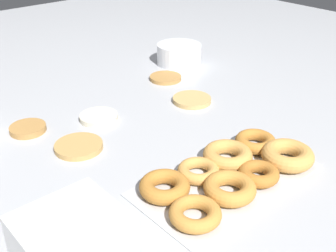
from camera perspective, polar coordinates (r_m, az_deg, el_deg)
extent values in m
plane|color=#B2B5BA|center=(1.08, -2.19, -0.14)|extent=(3.00, 3.00, 0.00)
cylinder|color=tan|center=(1.22, 3.26, 3.57)|extent=(0.11, 0.11, 0.01)
cylinder|color=tan|center=(1.01, -12.00, -2.70)|extent=(0.11, 0.11, 0.01)
cylinder|color=beige|center=(1.13, -9.36, 1.19)|extent=(0.10, 0.10, 0.01)
cylinder|color=#B27F42|center=(1.12, -18.45, -0.33)|extent=(0.09, 0.09, 0.02)
cylinder|color=#B27F42|center=(1.37, -0.34, 6.55)|extent=(0.10, 0.10, 0.01)
cube|color=silver|center=(0.90, 7.98, -7.07)|extent=(0.40, 0.21, 0.01)
torus|color=#C68438|center=(0.78, 3.70, -11.75)|extent=(0.10, 0.10, 0.03)
torus|color=#C68438|center=(0.84, 8.36, -8.34)|extent=(0.10, 0.10, 0.03)
torus|color=#AD6B28|center=(0.89, 12.18, -6.34)|extent=(0.09, 0.09, 0.03)
torus|color=#D19347|center=(0.96, 15.89, -3.84)|extent=(0.11, 0.11, 0.04)
torus|color=#B7752D|center=(0.83, -0.47, -8.19)|extent=(0.10, 0.10, 0.03)
torus|color=#D19347|center=(0.89, 4.14, -6.06)|extent=(0.09, 0.09, 0.02)
torus|color=#D19347|center=(0.93, 8.07, -3.95)|extent=(0.11, 0.11, 0.03)
torus|color=#B7752D|center=(1.00, 11.77, -2.06)|extent=(0.10, 0.10, 0.03)
cylinder|color=white|center=(1.50, 1.50, 9.73)|extent=(0.16, 0.16, 0.07)
cube|color=white|center=(0.69, -12.93, -15.29)|extent=(0.15, 0.13, 0.02)
cube|color=white|center=(0.67, -13.12, -13.98)|extent=(0.15, 0.13, 0.02)
cube|color=white|center=(0.66, -13.33, -12.61)|extent=(0.15, 0.13, 0.02)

